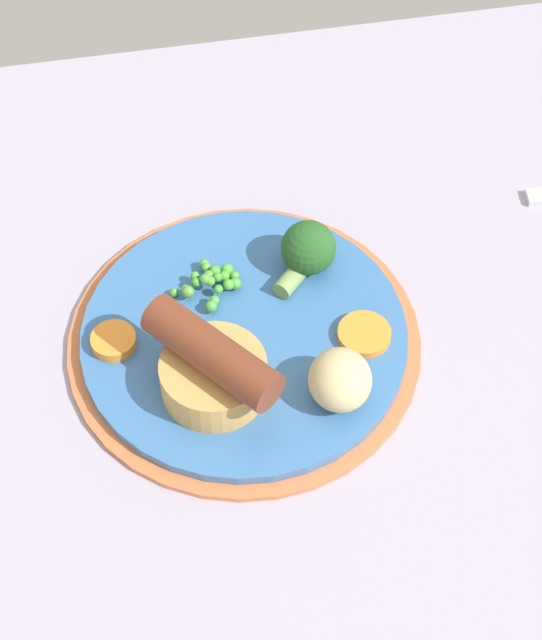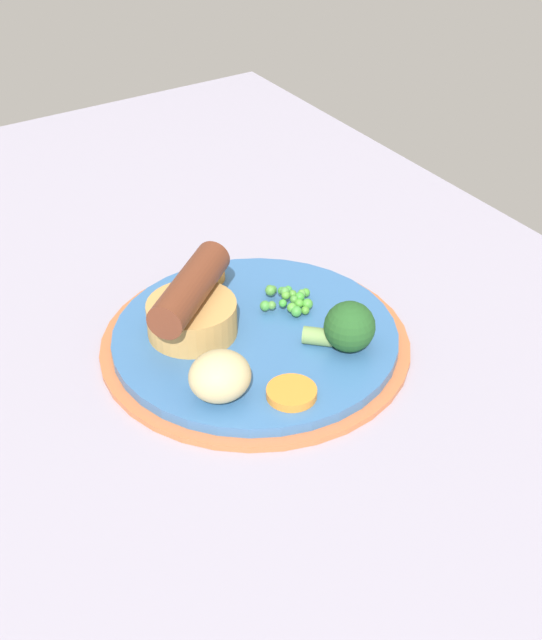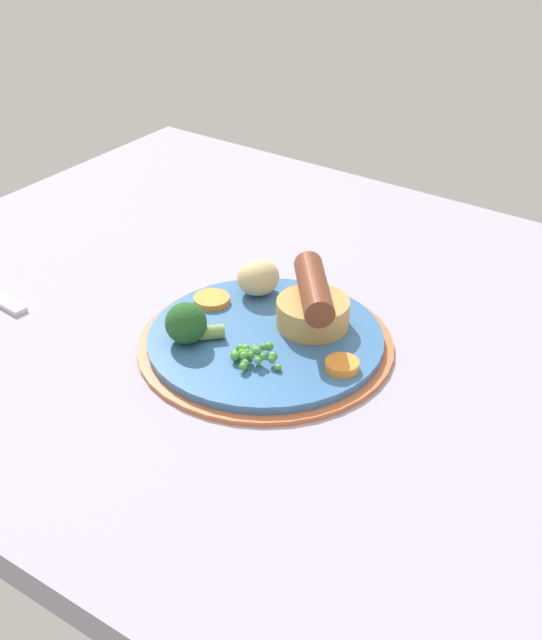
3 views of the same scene
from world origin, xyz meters
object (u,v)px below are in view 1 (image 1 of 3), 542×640
Objects in this scene: dinner_plate at (244,339)px; potato_chunk_1 at (340,380)px; sausage_pudding at (219,367)px; carrot_slice_1 at (114,341)px; carrot_slice_0 at (364,334)px; pea_pile at (211,282)px; broccoli_floret_near at (307,250)px.

potato_chunk_1 reaches higher than dinner_plate.
dinner_plate is 6.13cm from sausage_pudding.
potato_chunk_1 is 1.46× the size of carrot_slice_1.
carrot_slice_1 reaches higher than carrot_slice_0.
potato_chunk_1 is (-5.70, 6.64, 2.82)cm from dinner_plate.
pea_pile is 13.46cm from potato_chunk_1.
carrot_slice_0 is (-2.94, -4.62, -1.64)cm from potato_chunk_1.
broccoli_floret_near is at bearing -90.56° from potato_chunk_1.
carrot_slice_0 reaches higher than dinner_plate.
potato_chunk_1 is at bearing 130.66° from dinner_plate.
sausage_pudding is 11.60cm from carrot_slice_0.
pea_pile is at bearing -44.05° from sausage_pudding.
carrot_slice_0 is 18.41cm from carrot_slice_1.
dinner_plate is 4.90× the size of broccoli_floret_near.
sausage_pudding reaches higher than potato_chunk_1.
sausage_pudding is 2.57× the size of carrot_slice_0.
carrot_slice_1 is at bearing 26.22° from pea_pile.
carrot_slice_0 is (-11.12, -2.43, -2.23)cm from sausage_pudding.
pea_pile is 12.27cm from carrot_slice_0.
potato_chunk_1 is at bearing -144.31° from sausage_pudding.
dinner_plate is 6.70× the size of carrot_slice_0.
potato_chunk_1 is at bearing 57.54° from carrot_slice_0.
potato_chunk_1 is 5.72cm from carrot_slice_0.
carrot_slice_1 is (9.57, -0.66, 1.29)cm from dinner_plate.
broccoli_floret_near is at bearing -68.93° from carrot_slice_0.
carrot_slice_0 is at bearing -116.99° from sausage_pudding.
carrot_slice_1 is (18.22, -2.68, 0.10)cm from carrot_slice_0.
carrot_slice_1 is at bearing 151.05° from broccoli_floret_near.
broccoli_floret_near is 16.16cm from carrot_slice_1.
pea_pile is at bearing -32.19° from carrot_slice_0.
pea_pile reaches higher than dinner_plate.
carrot_slice_1 is at bearing -3.92° from dinner_plate.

